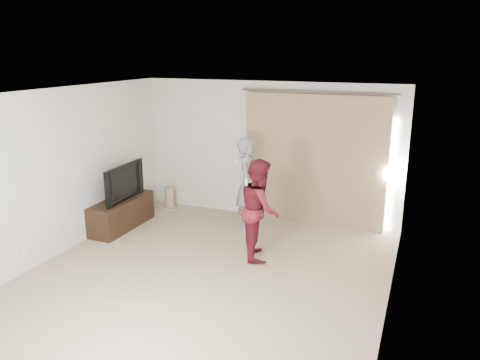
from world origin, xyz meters
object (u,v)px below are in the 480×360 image
tv_console (122,213)px  person_woman (260,209)px  person_man (248,184)px  tv (119,182)px

tv_console → person_woman: person_woman is taller
person_man → tv: bearing=-158.8°
person_man → person_woman: (0.60, -1.06, -0.05)m
tv → person_woman: size_ratio=0.72×
tv_console → person_man: size_ratio=0.84×
tv_console → person_woman: size_ratio=0.90×
tv_console → person_man: bearing=21.2°
person_woman → person_man: bearing=119.5°
tv → person_woman: bearing=-97.1°
person_woman → tv: bearing=175.3°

